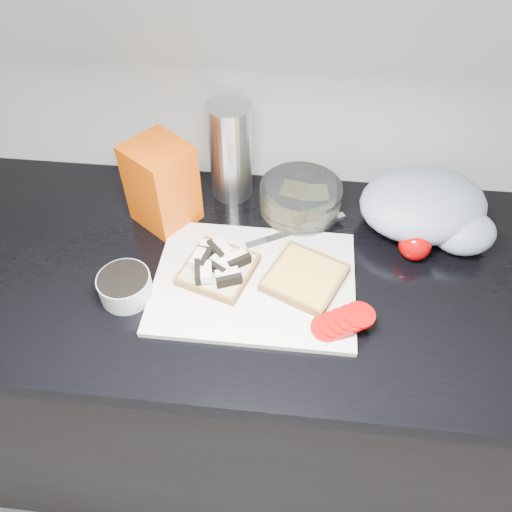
{
  "coord_description": "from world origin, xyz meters",
  "views": [
    {
      "loc": [
        -0.04,
        0.52,
        1.68
      ],
      "look_at": [
        -0.11,
        1.18,
        0.95
      ],
      "focal_mm": 35.0,
      "sensor_mm": 36.0,
      "label": 1
    }
  ],
  "objects": [
    {
      "name": "bread_left",
      "position": [
        -0.18,
        1.16,
        0.93
      ],
      "size": [
        0.17,
        0.17,
        0.04
      ],
      "rotation": [
        0.0,
        0.0,
        -0.31
      ],
      "color": "#C9BD8D",
      "rests_on": "cutting_board"
    },
    {
      "name": "steel_canister",
      "position": [
        -0.19,
        1.43,
        1.02
      ],
      "size": [
        0.1,
        0.1,
        0.23
      ],
      "primitive_type": "cylinder",
      "color": "silver",
      "rests_on": "countertop"
    },
    {
      "name": "cutting_board",
      "position": [
        -0.11,
        1.15,
        0.91
      ],
      "size": [
        0.4,
        0.3,
        0.01
      ],
      "primitive_type": "cube",
      "color": "silver",
      "rests_on": "countertop"
    },
    {
      "name": "tomato_slices",
      "position": [
        0.06,
        1.06,
        0.92
      ],
      "size": [
        0.13,
        0.1,
        0.03
      ],
      "rotation": [
        0.0,
        0.0,
        -0.1
      ],
      "color": "#B00404",
      "rests_on": "cutting_board"
    },
    {
      "name": "knife",
      "position": [
        -0.01,
        1.31,
        0.92
      ],
      "size": [
        0.22,
        0.13,
        0.01
      ],
      "rotation": [
        0.0,
        0.0,
        0.5
      ],
      "color": "#AFAFB3",
      "rests_on": "cutting_board"
    },
    {
      "name": "countertop",
      "position": [
        0.0,
        1.2,
        0.88
      ],
      "size": [
        3.5,
        0.64,
        0.04
      ],
      "primitive_type": "cube",
      "color": "black",
      "rests_on": "base_cabinet"
    },
    {
      "name": "glass_bowl",
      "position": [
        -0.03,
        1.37,
        0.94
      ],
      "size": [
        0.18,
        0.18,
        0.08
      ],
      "rotation": [
        0.0,
        0.0,
        -0.24
      ],
      "color": "silver",
      "rests_on": "countertop"
    },
    {
      "name": "bread_bag",
      "position": [
        -0.33,
        1.32,
        1.0
      ],
      "size": [
        0.17,
        0.16,
        0.19
      ],
      "primitive_type": "cube",
      "rotation": [
        0.0,
        0.0,
        -0.63
      ],
      "color": "red",
      "rests_on": "countertop"
    },
    {
      "name": "whole_tomatoes",
      "position": [
        0.22,
        1.26,
        0.93
      ],
      "size": [
        0.07,
        0.07,
        0.07
      ],
      "rotation": [
        0.0,
        0.0,
        -0.01
      ],
      "color": "#B00404",
      "rests_on": "countertop"
    },
    {
      "name": "tub_lid",
      "position": [
        -0.14,
        1.24,
        0.9
      ],
      "size": [
        0.14,
        0.14,
        0.01
      ],
      "primitive_type": "cylinder",
      "rotation": [
        0.0,
        0.0,
        -0.42
      ],
      "color": "white",
      "rests_on": "countertop"
    },
    {
      "name": "bread_right",
      "position": [
        -0.01,
        1.16,
        0.92
      ],
      "size": [
        0.19,
        0.19,
        0.02
      ],
      "rotation": [
        0.0,
        0.0,
        -0.42
      ],
      "color": "#C9BD8D",
      "rests_on": "cutting_board"
    },
    {
      "name": "base_cabinet",
      "position": [
        0.0,
        1.2,
        0.43
      ],
      "size": [
        3.5,
        0.6,
        0.86
      ],
      "primitive_type": "cube",
      "color": "black",
      "rests_on": "ground"
    },
    {
      "name": "seed_tub",
      "position": [
        -0.35,
        1.1,
        0.93
      ],
      "size": [
        0.1,
        0.1,
        0.05
      ],
      "color": "#ACB2B2",
      "rests_on": "countertop"
    },
    {
      "name": "grocery_bag",
      "position": [
        0.25,
        1.35,
        0.96
      ],
      "size": [
        0.32,
        0.28,
        0.12
      ],
      "rotation": [
        0.0,
        0.0,
        0.23
      ],
      "color": "#98A4BB",
      "rests_on": "countertop"
    }
  ]
}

